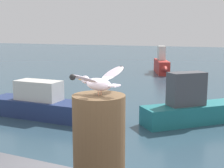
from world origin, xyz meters
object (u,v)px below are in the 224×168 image
object	(u,v)px
mooring_post	(99,149)
boat_navy	(56,107)
seagull	(98,81)
boat_red	(162,65)
boat_teal	(203,107)

from	to	relation	value
mooring_post	boat_navy	distance (m)	7.90
boat_navy	mooring_post	bearing A→B (deg)	-52.29
seagull	boat_red	bearing A→B (deg)	104.06
boat_teal	boat_red	xyz separation A→B (m)	(-4.45, 11.04, 0.13)
seagull	boat_navy	bearing A→B (deg)	127.69
mooring_post	seagull	distance (m)	0.56
boat_teal	boat_red	distance (m)	11.90
seagull	boat_navy	size ratio (longest dim) A/B	0.14
mooring_post	boat_teal	bearing A→B (deg)	92.09
seagull	boat_red	world-z (taller)	seagull
boat_navy	boat_teal	xyz separation A→B (m)	(4.46, 1.71, 0.06)
boat_teal	seagull	bearing A→B (deg)	-87.93
seagull	boat_navy	world-z (taller)	seagull
boat_navy	boat_teal	distance (m)	4.77
seagull	boat_red	xyz separation A→B (m)	(-4.73, 18.88, -1.87)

